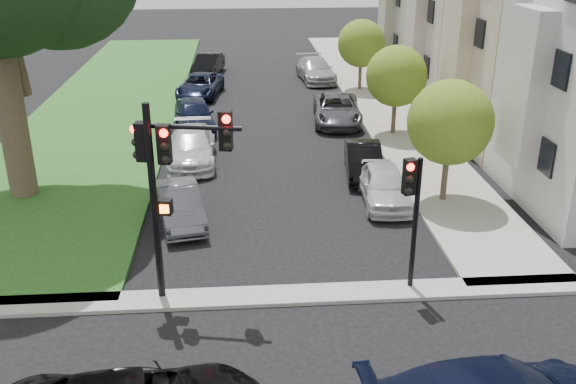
{
  "coord_description": "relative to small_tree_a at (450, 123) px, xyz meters",
  "views": [
    {
      "loc": [
        -1.42,
        -13.68,
        9.86
      ],
      "look_at": [
        0.0,
        5.0,
        2.0
      ],
      "focal_mm": 40.0,
      "sensor_mm": 36.0,
      "label": 1
    }
  ],
  "objects": [
    {
      "name": "car_parked_1",
      "position": [
        -2.54,
        3.01,
        -2.47
      ],
      "size": [
        1.85,
        4.23,
        1.35
      ],
      "primitive_type": "imported",
      "rotation": [
        0.0,
        0.0,
        -0.1
      ],
      "color": "black",
      "rests_on": "ground"
    },
    {
      "name": "traffic_signal_main",
      "position": [
        -9.55,
        -6.12,
        0.79
      ],
      "size": [
        2.8,
        0.76,
        5.71
      ],
      "color": "black",
      "rests_on": "ground"
    },
    {
      "name": "car_parked_9",
      "position": [
        -9.81,
        23.2,
        -2.42
      ],
      "size": [
        2.32,
        4.6,
        1.45
      ],
      "primitive_type": "imported",
      "rotation": [
        0.0,
        0.0,
        -0.19
      ],
      "color": "black",
      "rests_on": "ground"
    },
    {
      "name": "sidewalk_cross",
      "position": [
        -6.2,
        -6.36,
        -3.09
      ],
      "size": [
        60.0,
        1.0,
        0.12
      ],
      "primitive_type": "cube",
      "color": "#9C9B9A",
      "rests_on": "ground"
    },
    {
      "name": "car_parked_8",
      "position": [
        -10.07,
        17.06,
        -2.46
      ],
      "size": [
        3.04,
        5.23,
        1.37
      ],
      "primitive_type": "imported",
      "rotation": [
        0.0,
        0.0,
        -0.16
      ],
      "color": "black",
      "rests_on": "ground"
    },
    {
      "name": "small_tree_a",
      "position": [
        0.0,
        0.0,
        0.0
      ],
      "size": [
        3.15,
        3.15,
        4.73
      ],
      "color": "#332823",
      "rests_on": "ground"
    },
    {
      "name": "sidewalk_right",
      "position": [
        0.55,
        15.64,
        -3.09
      ],
      "size": [
        3.5,
        44.0,
        0.12
      ],
      "primitive_type": "cube",
      "color": "#9C9B9A",
      "rests_on": "ground"
    },
    {
      "name": "car_parked_0",
      "position": [
        -2.28,
        0.1,
        -2.43
      ],
      "size": [
        1.91,
        4.3,
        1.44
      ],
      "primitive_type": "imported",
      "rotation": [
        0.0,
        0.0,
        -0.05
      ],
      "color": "silver",
      "rests_on": "ground"
    },
    {
      "name": "traffic_signal_secondary",
      "position": [
        -2.98,
        -6.17,
        -0.32
      ],
      "size": [
        0.54,
        0.44,
        4.05
      ],
      "color": "black",
      "rests_on": "ground"
    },
    {
      "name": "ground",
      "position": [
        -6.2,
        -8.36,
        -3.15
      ],
      "size": [
        140.0,
        140.0,
        0.0
      ],
      "primitive_type": "plane",
      "color": "black",
      "rests_on": "ground"
    },
    {
      "name": "car_parked_7",
      "position": [
        -10.02,
        10.21,
        -2.35
      ],
      "size": [
        2.58,
        4.9,
        1.59
      ],
      "primitive_type": "imported",
      "rotation": [
        0.0,
        0.0,
        0.16
      ],
      "color": "black",
      "rests_on": "ground"
    },
    {
      "name": "grass_strip",
      "position": [
        -15.2,
        15.64,
        -3.09
      ],
      "size": [
        8.0,
        44.0,
        0.12
      ],
      "primitive_type": "cube",
      "color": "#244C1A",
      "rests_on": "ground"
    },
    {
      "name": "car_parked_6",
      "position": [
        -9.84,
        5.16,
        -2.42
      ],
      "size": [
        2.18,
        5.07,
        1.46
      ],
      "primitive_type": "imported",
      "rotation": [
        0.0,
        0.0,
        0.03
      ],
      "color": "silver",
      "rests_on": "ground"
    },
    {
      "name": "small_tree_b",
      "position": [
        0.0,
        8.45,
        -0.16
      ],
      "size": [
        3.0,
        3.0,
        4.5
      ],
      "color": "#332823",
      "rests_on": "ground"
    },
    {
      "name": "small_tree_c",
      "position": [
        -0.0,
        17.88,
        -0.18
      ],
      "size": [
        2.97,
        2.97,
        4.46
      ],
      "color": "#332823",
      "rests_on": "ground"
    },
    {
      "name": "car_parked_4",
      "position": [
        -2.49,
        20.82,
        -2.4
      ],
      "size": [
        2.54,
        5.32,
        1.49
      ],
      "primitive_type": "imported",
      "rotation": [
        0.0,
        0.0,
        0.09
      ],
      "color": "#999BA0",
      "rests_on": "ground"
    },
    {
      "name": "car_parked_5",
      "position": [
        -9.87,
        -1.08,
        -2.48
      ],
      "size": [
        2.22,
        4.25,
        1.33
      ],
      "primitive_type": "imported",
      "rotation": [
        0.0,
        0.0,
        0.21
      ],
      "color": "#3F4247",
      "rests_on": "ground"
    },
    {
      "name": "car_parked_2",
      "position": [
        -2.5,
        10.83,
        -2.42
      ],
      "size": [
        2.87,
        5.42,
        1.45
      ],
      "primitive_type": "imported",
      "rotation": [
        0.0,
        0.0,
        -0.09
      ],
      "color": "#3F4247",
      "rests_on": "ground"
    }
  ]
}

